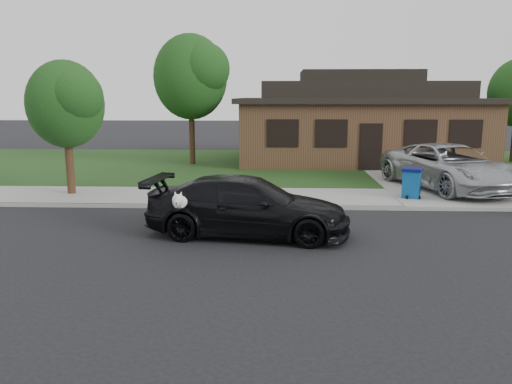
{
  "coord_description": "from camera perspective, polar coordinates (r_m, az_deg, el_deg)",
  "views": [
    {
      "loc": [
        -0.26,
        -11.82,
        3.51
      ],
      "look_at": [
        -0.78,
        0.61,
        1.1
      ],
      "focal_mm": 35.0,
      "sensor_mm": 36.0,
      "label": 1
    }
  ],
  "objects": [
    {
      "name": "sedan",
      "position": [
        12.66,
        -0.95,
        -1.64
      ],
      "size": [
        5.38,
        2.75,
        1.49
      ],
      "rotation": [
        0.0,
        0.0,
        1.44
      ],
      "color": "black",
      "rests_on": "ground"
    },
    {
      "name": "curb",
      "position": [
        15.71,
        3.29,
        -1.75
      ],
      "size": [
        60.0,
        0.12,
        0.12
      ],
      "primitive_type": "cube",
      "color": "gray",
      "rests_on": "ground"
    },
    {
      "name": "ground",
      "position": [
        12.33,
        3.52,
        -5.6
      ],
      "size": [
        120.0,
        120.0,
        0.0
      ],
      "primitive_type": "plane",
      "color": "black",
      "rests_on": "ground"
    },
    {
      "name": "recycling_bin",
      "position": [
        17.51,
        17.36,
        1.0
      ],
      "size": [
        0.79,
        0.79,
        1.01
      ],
      "rotation": [
        0.0,
        0.0,
        -0.37
      ],
      "color": "#0C4B8E",
      "rests_on": "sidewalk"
    },
    {
      "name": "sidewalk",
      "position": [
        17.17,
        3.21,
        -0.65
      ],
      "size": [
        60.0,
        3.0,
        0.12
      ],
      "primitive_type": "cube",
      "color": "gray",
      "rests_on": "ground"
    },
    {
      "name": "driveway",
      "position": [
        22.96,
        18.2,
        1.79
      ],
      "size": [
        4.5,
        13.0,
        0.14
      ],
      "primitive_type": "cube",
      "color": "gray",
      "rests_on": "ground"
    },
    {
      "name": "tree_2",
      "position": [
        18.37,
        -20.71,
        9.51
      ],
      "size": [
        2.73,
        2.6,
        4.59
      ],
      "color": "#332114",
      "rests_on": "ground"
    },
    {
      "name": "house",
      "position": [
        27.19,
        11.52,
        7.84
      ],
      "size": [
        12.6,
        8.6,
        4.65
      ],
      "color": "#422B1C",
      "rests_on": "ground"
    },
    {
      "name": "lawn",
      "position": [
        25.06,
        2.97,
        3.05
      ],
      "size": [
        60.0,
        13.0,
        0.13
      ],
      "primitive_type": "cube",
      "color": "#193814",
      "rests_on": "ground"
    },
    {
      "name": "tree_0",
      "position": [
        25.05,
        -7.15,
        13.1
      ],
      "size": [
        3.78,
        3.6,
        6.34
      ],
      "color": "#332114",
      "rests_on": "ground"
    },
    {
      "name": "minivan",
      "position": [
        19.57,
        21.15,
        2.72
      ],
      "size": [
        4.37,
        6.43,
        1.63
      ],
      "primitive_type": "imported",
      "rotation": [
        0.0,
        0.0,
        0.31
      ],
      "color": "#A9ACB1",
      "rests_on": "driveway"
    }
  ]
}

